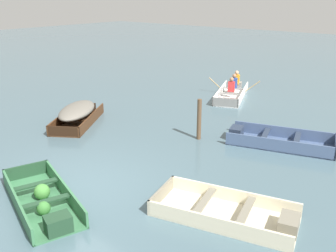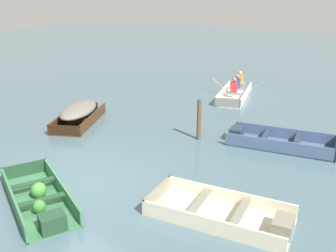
{
  "view_description": "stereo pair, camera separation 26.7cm",
  "coord_description": "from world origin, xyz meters",
  "px_view_note": "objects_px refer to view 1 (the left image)",
  "views": [
    {
      "loc": [
        6.55,
        -4.6,
        4.3
      ],
      "look_at": [
        -0.48,
        4.01,
        0.35
      ],
      "focal_mm": 40.0,
      "sensor_mm": 36.0,
      "label": 1
    },
    {
      "loc": [
        6.75,
        -4.43,
        4.3
      ],
      "look_at": [
        -0.48,
        4.01,
        0.35
      ],
      "focal_mm": 40.0,
      "sensor_mm": 36.0,
      "label": 2
    }
  ],
  "objects_px": {
    "skiff_dark_varnish_mid_moored": "(78,112)",
    "skiff_slate_blue_far_moored": "(275,140)",
    "dinghy_green_foreground": "(43,201)",
    "skiff_cream_near_moored": "(231,214)",
    "rowboat_white_with_crew": "(232,91)",
    "mooring_post": "(199,119)"
  },
  "relations": [
    {
      "from": "skiff_dark_varnish_mid_moored",
      "to": "mooring_post",
      "type": "distance_m",
      "value": 4.39
    },
    {
      "from": "dinghy_green_foreground",
      "to": "rowboat_white_with_crew",
      "type": "height_order",
      "value": "rowboat_white_with_crew"
    },
    {
      "from": "skiff_cream_near_moored",
      "to": "skiff_slate_blue_far_moored",
      "type": "relative_size",
      "value": 0.95
    },
    {
      "from": "mooring_post",
      "to": "skiff_dark_varnish_mid_moored",
      "type": "bearing_deg",
      "value": -161.13
    },
    {
      "from": "dinghy_green_foreground",
      "to": "skiff_cream_near_moored",
      "type": "distance_m",
      "value": 3.95
    },
    {
      "from": "mooring_post",
      "to": "rowboat_white_with_crew",
      "type": "bearing_deg",
      "value": 109.24
    },
    {
      "from": "skiff_dark_varnish_mid_moored",
      "to": "rowboat_white_with_crew",
      "type": "xyz_separation_m",
      "value": [
        2.32,
        6.65,
        -0.17
      ]
    },
    {
      "from": "dinghy_green_foreground",
      "to": "skiff_slate_blue_far_moored",
      "type": "bearing_deg",
      "value": 69.87
    },
    {
      "from": "skiff_dark_varnish_mid_moored",
      "to": "skiff_slate_blue_far_moored",
      "type": "height_order",
      "value": "skiff_dark_varnish_mid_moored"
    },
    {
      "from": "skiff_cream_near_moored",
      "to": "skiff_dark_varnish_mid_moored",
      "type": "distance_m",
      "value": 7.38
    },
    {
      "from": "skiff_cream_near_moored",
      "to": "skiff_dark_varnish_mid_moored",
      "type": "xyz_separation_m",
      "value": [
        -7.16,
        1.78,
        0.28
      ]
    },
    {
      "from": "dinghy_green_foreground",
      "to": "skiff_cream_near_moored",
      "type": "xyz_separation_m",
      "value": [
        3.33,
        2.13,
        -0.03
      ]
    },
    {
      "from": "rowboat_white_with_crew",
      "to": "mooring_post",
      "type": "relative_size",
      "value": 2.69
    },
    {
      "from": "skiff_slate_blue_far_moored",
      "to": "mooring_post",
      "type": "relative_size",
      "value": 2.54
    },
    {
      "from": "skiff_slate_blue_far_moored",
      "to": "dinghy_green_foreground",
      "type": "bearing_deg",
      "value": -110.13
    },
    {
      "from": "skiff_dark_varnish_mid_moored",
      "to": "skiff_slate_blue_far_moored",
      "type": "xyz_separation_m",
      "value": [
        6.19,
        2.51,
        -0.26
      ]
    },
    {
      "from": "dinghy_green_foreground",
      "to": "skiff_slate_blue_far_moored",
      "type": "distance_m",
      "value": 6.84
    },
    {
      "from": "dinghy_green_foreground",
      "to": "skiff_slate_blue_far_moored",
      "type": "height_order",
      "value": "skiff_slate_blue_far_moored"
    },
    {
      "from": "dinghy_green_foreground",
      "to": "rowboat_white_with_crew",
      "type": "bearing_deg",
      "value": 98.15
    },
    {
      "from": "skiff_cream_near_moored",
      "to": "skiff_slate_blue_far_moored",
      "type": "bearing_deg",
      "value": 102.74
    },
    {
      "from": "skiff_dark_varnish_mid_moored",
      "to": "mooring_post",
      "type": "xyz_separation_m",
      "value": [
        4.15,
        1.42,
        0.25
      ]
    },
    {
      "from": "skiff_dark_varnish_mid_moored",
      "to": "mooring_post",
      "type": "bearing_deg",
      "value": 18.87
    }
  ]
}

